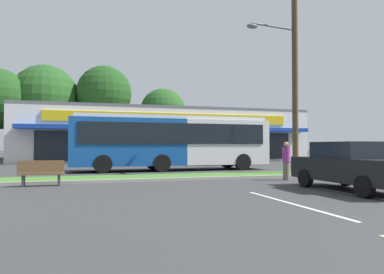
{
  "coord_description": "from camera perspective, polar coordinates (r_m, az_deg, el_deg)",
  "views": [
    {
      "loc": [
        -7.51,
        -2.37,
        1.48
      ],
      "look_at": [
        -1.35,
        18.1,
        2.0
      ],
      "focal_mm": 34.19,
      "sensor_mm": 36.0,
      "label": 1
    }
  ],
  "objects": [
    {
      "name": "pedestrian_near_bench",
      "position": [
        18.98,
        27.02,
        -3.3
      ],
      "size": [
        0.32,
        0.32,
        1.59
      ],
      "rotation": [
        0.0,
        0.0,
        0.62
      ],
      "color": "#726651",
      "rests_on": "ground_plane"
    },
    {
      "name": "tree_mid_left",
      "position": [
        46.62,
        -21.95,
        5.66
      ],
      "size": [
        7.79,
        7.79,
        11.03
      ],
      "color": "#473323",
      "rests_on": "ground_plane"
    },
    {
      "name": "car_2",
      "position": [
        13.19,
        23.76,
        -4.15
      ],
      "size": [
        1.95,
        4.6,
        1.62
      ],
      "rotation": [
        0.0,
        0.0,
        -1.57
      ],
      "color": "black",
      "rests_on": "ground_plane"
    },
    {
      "name": "utility_pole",
      "position": [
        19.74,
        15.44,
        10.48
      ],
      "size": [
        3.08,
        2.4,
        10.35
      ],
      "color": "#4C3826",
      "rests_on": "ground_plane"
    },
    {
      "name": "parking_stripe_1",
      "position": [
        12.6,
        22.86,
        -8.02
      ],
      "size": [
        0.12,
        4.8,
        0.01
      ],
      "primitive_type": "cube",
      "color": "silver",
      "rests_on": "ground_plane"
    },
    {
      "name": "parking_stripe_0",
      "position": [
        9.84,
        15.32,
        -9.98
      ],
      "size": [
        0.12,
        4.8,
        0.01
      ],
      "primitive_type": "cube",
      "color": "silver",
      "rests_on": "ground_plane"
    },
    {
      "name": "curb_lip",
      "position": [
        16.97,
        9.63,
        -6.18
      ],
      "size": [
        56.0,
        0.24,
        0.12
      ],
      "primitive_type": "cube",
      "color": "#99968C",
      "rests_on": "ground_plane"
    },
    {
      "name": "car_1",
      "position": [
        29.55,
        -3.87,
        -2.79
      ],
      "size": [
        4.24,
        1.91,
        1.49
      ],
      "rotation": [
        0.0,
        0.0,
        3.14
      ],
      "color": "#0C3F1E",
      "rests_on": "ground_plane"
    },
    {
      "name": "grass_median",
      "position": [
        18.07,
        7.9,
        -5.89
      ],
      "size": [
        56.0,
        2.2,
        0.12
      ],
      "primitive_type": "cube",
      "color": "#427A2D",
      "rests_on": "ground_plane"
    },
    {
      "name": "pedestrian_by_pole",
      "position": [
        16.33,
        14.48,
        -3.63
      ],
      "size": [
        0.33,
        0.33,
        1.65
      ],
      "rotation": [
        0.0,
        0.0,
        1.86
      ],
      "color": "#726651",
      "rests_on": "ground_plane"
    },
    {
      "name": "bus_stop_bench",
      "position": [
        14.52,
        -22.46,
        -5.15
      ],
      "size": [
        1.6,
        0.45,
        0.95
      ],
      "rotation": [
        0.0,
        0.0,
        3.14
      ],
      "color": "brown",
      "rests_on": "ground_plane"
    },
    {
      "name": "tree_mid",
      "position": [
        45.46,
        -13.55,
        6.63
      ],
      "size": [
        6.56,
        6.56,
        11.09
      ],
      "color": "#473323",
      "rests_on": "ground_plane"
    },
    {
      "name": "car_0",
      "position": [
        28.51,
        4.13,
        -2.86
      ],
      "size": [
        4.31,
        1.89,
        1.46
      ],
      "color": "slate",
      "rests_on": "ground_plane"
    },
    {
      "name": "city_bus",
      "position": [
        22.09,
        -3.14,
        -0.65
      ],
      "size": [
        11.96,
        2.86,
        3.25
      ],
      "rotation": [
        0.0,
        0.0,
        0.02
      ],
      "color": "#144793",
      "rests_on": "ground_plane"
    },
    {
      "name": "storefront_building",
      "position": [
        38.61,
        -4.71,
        0.28
      ],
      "size": [
        28.22,
        12.09,
        5.2
      ],
      "color": "silver",
      "rests_on": "ground_plane"
    },
    {
      "name": "tree_mid_right",
      "position": [
        46.29,
        -4.56,
        3.97
      ],
      "size": [
        5.76,
        5.76,
        8.7
      ],
      "color": "#473323",
      "rests_on": "ground_plane"
    }
  ]
}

